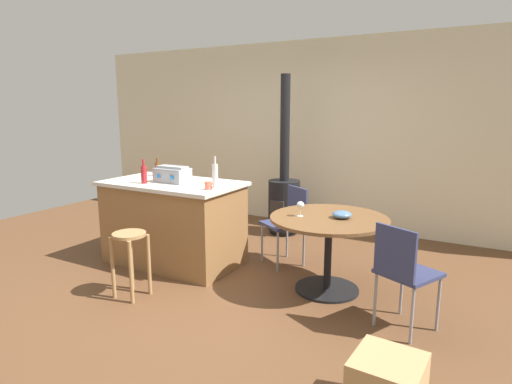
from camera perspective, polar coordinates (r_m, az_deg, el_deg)
The scene contains 16 objects.
ground_plane at distance 4.35m, azimuth -5.51°, elevation -12.36°, with size 8.80×8.80×0.00m, color brown.
back_wall at distance 6.37m, azimuth 8.13°, elevation 7.65°, with size 8.00×0.10×2.70m, color beige.
kitchen_island at distance 4.89m, azimuth -11.02°, elevation -4.01°, with size 1.53×0.88×0.93m.
wooden_stool at distance 4.12m, azimuth -16.57°, elevation -7.63°, with size 0.31×0.31×0.62m.
dining_table at distance 4.09m, azimuth 9.74°, elevation -5.62°, with size 1.12×1.12×0.73m.
folding_chair_near at distance 3.51m, azimuth 19.20°, elevation -9.76°, with size 0.53×0.53×0.87m.
folding_chair_far at distance 4.77m, azimuth 4.36°, elevation -3.64°, with size 0.55×0.55×0.87m.
wood_stove at distance 5.90m, azimuth 3.80°, elevation -0.48°, with size 0.44×0.45×2.18m.
toolbox at distance 4.75m, azimuth -11.17°, elevation 2.32°, with size 0.37×0.24×0.18m.
bottle_0 at distance 4.74m, azimuth -14.84°, elevation 2.35°, with size 0.06×0.06×0.26m.
bottle_1 at distance 4.59m, azimuth -5.53°, elevation 2.54°, with size 0.06×0.06×0.30m.
bottle_2 at distance 5.25m, azimuth -13.11°, elevation 3.05°, with size 0.06×0.06×0.22m.
cup_0 at distance 5.11m, azimuth -10.79°, elevation 2.48°, with size 0.11×0.07×0.09m.
cup_1 at distance 4.27m, azimuth -6.39°, elevation 0.86°, with size 0.11×0.07×0.08m.
wine_glass at distance 4.01m, azimuth 6.00°, elevation -1.79°, with size 0.07×0.07×0.14m.
serving_bowl at distance 4.01m, azimuth 11.47°, elevation -2.98°, with size 0.18×0.18×0.07m, color #4C7099.
Camera 1 is at (2.29, -3.27, 1.74)m, focal length 29.74 mm.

